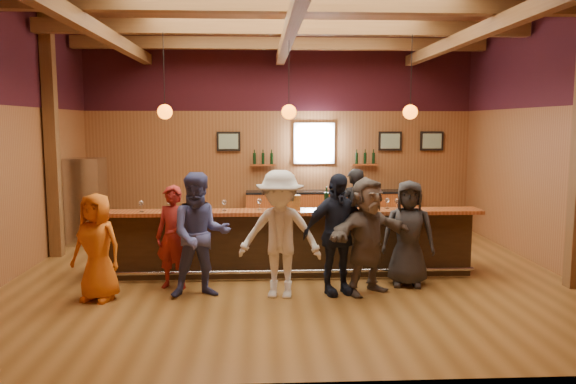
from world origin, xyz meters
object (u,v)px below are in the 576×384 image
at_px(customer_dark, 408,233).
at_px(customer_white, 280,234).
at_px(bar_counter, 289,241).
at_px(bartender, 354,214).
at_px(customer_navy, 336,234).
at_px(bottle_a, 326,201).
at_px(customer_denim, 200,235).
at_px(customer_brown, 367,236).
at_px(ice_bucket, 294,202).
at_px(stainless_fridge, 87,201).
at_px(customer_orange, 97,247).
at_px(back_bar_cabinet, 332,211).
at_px(customer_redvest, 173,237).

bearing_deg(customer_dark, customer_white, -153.79).
distance_m(bar_counter, bartender, 1.51).
xyz_separation_m(customer_white, customer_navy, (0.83, 0.12, -0.03)).
relative_size(customer_white, bottle_a, 4.99).
bearing_deg(customer_denim, customer_dark, -2.85).
distance_m(customer_brown, ice_bucket, 1.52).
distance_m(stainless_fridge, customer_dark, 6.80).
relative_size(bar_counter, bottle_a, 16.97).
xyz_separation_m(stainless_fridge, customer_orange, (1.30, -3.86, -0.13)).
height_order(stainless_fridge, bartender, stainless_fridge).
bearing_deg(customer_navy, ice_bucket, 98.93).
bearing_deg(customer_denim, bar_counter, 33.95).
distance_m(customer_denim, customer_dark, 3.19).
distance_m(customer_orange, bartender, 4.62).
height_order(customer_navy, bartender, customer_navy).
xyz_separation_m(back_bar_cabinet, customer_navy, (-0.56, -4.86, 0.42)).
distance_m(customer_orange, customer_dark, 4.64).
distance_m(stainless_fridge, customer_white, 5.49).
xyz_separation_m(bartender, bottle_a, (-0.64, -1.07, 0.41)).
relative_size(bar_counter, customer_dark, 3.82).
bearing_deg(ice_bucket, customer_dark, -22.28).
height_order(stainless_fridge, customer_orange, stainless_fridge).
xyz_separation_m(stainless_fridge, customer_dark, (5.91, -3.37, -0.08)).
xyz_separation_m(customer_white, bottle_a, (0.81, 1.15, 0.33)).
height_order(customer_redvest, customer_white, customer_white).
relative_size(customer_dark, bartender, 0.97).
height_order(customer_navy, bottle_a, customer_navy).
height_order(customer_orange, bartender, bartender).
xyz_separation_m(back_bar_cabinet, customer_denim, (-2.55, -4.89, 0.44)).
height_order(customer_dark, bartender, bartender).
bearing_deg(customer_redvest, bottle_a, 34.58).
bearing_deg(back_bar_cabinet, customer_navy, -96.60).
height_order(customer_denim, customer_navy, customer_denim).
bearing_deg(back_bar_cabinet, bartender, -88.93).
relative_size(customer_denim, bartender, 1.08).
xyz_separation_m(back_bar_cabinet, bartender, (0.05, -2.76, 0.37)).
xyz_separation_m(customer_orange, customer_denim, (1.45, 0.09, 0.14)).
bearing_deg(customer_brown, customer_orange, 149.96).
distance_m(stainless_fridge, ice_bucket, 4.97).
xyz_separation_m(customer_redvest, bottle_a, (2.41, 0.62, 0.46)).
xyz_separation_m(customer_denim, customer_brown, (2.45, 0.04, -0.04)).
relative_size(bar_counter, customer_navy, 3.50).
relative_size(customer_redvest, ice_bucket, 6.85).
bearing_deg(customer_brown, customer_redvest, 140.22).
distance_m(customer_redvest, ice_bucket, 2.05).
bearing_deg(customer_redvest, customer_brown, 12.22).
height_order(customer_orange, customer_denim, customer_denim).
distance_m(back_bar_cabinet, customer_dark, 4.54).
bearing_deg(stainless_fridge, customer_white, -44.62).
height_order(customer_dark, bottle_a, customer_dark).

